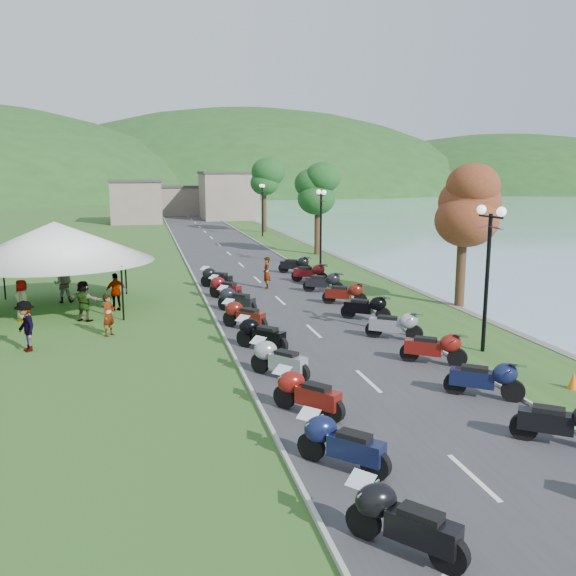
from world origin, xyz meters
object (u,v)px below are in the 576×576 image
pedestrian_b (65,302)px  pedestrian_c (28,351)px  pedestrian_a (110,336)px  vendor_tent_main (57,266)px

pedestrian_b → pedestrian_c: bearing=92.4°
pedestrian_a → pedestrian_c: pedestrian_c is taller
vendor_tent_main → pedestrian_c: vendor_tent_main is taller
pedestrian_a → pedestrian_c: (-2.70, -1.49, 0.00)m
pedestrian_a → pedestrian_b: 7.25m
pedestrian_a → pedestrian_c: size_ratio=0.90×
pedestrian_c → vendor_tent_main: bearing=151.2°
pedestrian_c → pedestrian_b: bearing=151.5°
pedestrian_b → pedestrian_c: size_ratio=1.01×
pedestrian_b → vendor_tent_main: bearing=93.7°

